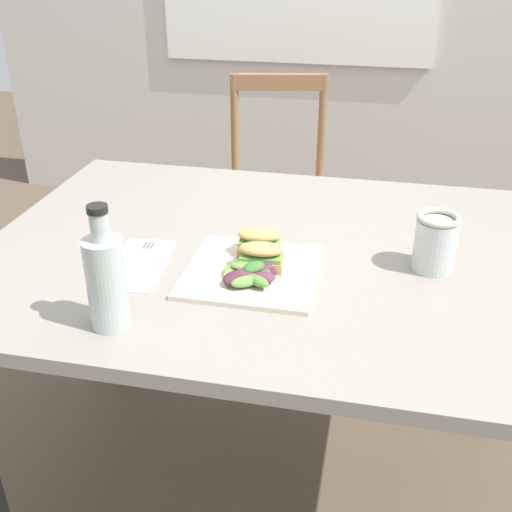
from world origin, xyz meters
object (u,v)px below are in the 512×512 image
at_px(bottle_cold_brew, 107,286).
at_px(mason_jar_iced_tea, 435,245).
at_px(plate_lunch, 252,272).
at_px(sandwich_half_back, 259,241).
at_px(sandwich_half_front, 261,256).
at_px(fork_on_napkin, 141,259).
at_px(dining_table, 270,296).
at_px(chair_wooden_far, 278,192).

xyz_separation_m(bottle_cold_brew, mason_jar_iced_tea, (0.56, 0.33, -0.03)).
distance_m(plate_lunch, sandwich_half_back, 0.08).
bearing_deg(plate_lunch, mason_jar_iced_tea, 15.57).
relative_size(sandwich_half_front, mason_jar_iced_tea, 0.77).
bearing_deg(mason_jar_iced_tea, fork_on_napkin, -170.82).
relative_size(fork_on_napkin, mason_jar_iced_tea, 1.55).
bearing_deg(bottle_cold_brew, mason_jar_iced_tea, 30.36).
bearing_deg(fork_on_napkin, sandwich_half_back, 16.05).
distance_m(sandwich_half_front, bottle_cold_brew, 0.33).
xyz_separation_m(sandwich_half_front, fork_on_napkin, (-0.26, -0.01, -0.03)).
distance_m(fork_on_napkin, bottle_cold_brew, 0.25).
bearing_deg(dining_table, mason_jar_iced_tea, -3.10).
relative_size(dining_table, fork_on_napkin, 6.75).
distance_m(plate_lunch, sandwich_half_front, 0.04).
relative_size(plate_lunch, mason_jar_iced_tea, 2.21).
distance_m(sandwich_half_front, mason_jar_iced_tea, 0.35).
relative_size(sandwich_half_front, bottle_cold_brew, 0.41).
height_order(dining_table, sandwich_half_back, sandwich_half_back).
bearing_deg(fork_on_napkin, mason_jar_iced_tea, 9.18).
height_order(plate_lunch, sandwich_half_front, sandwich_half_front).
height_order(dining_table, bottle_cold_brew, bottle_cold_brew).
xyz_separation_m(sandwich_half_back, mason_jar_iced_tea, (0.36, 0.03, 0.02)).
distance_m(fork_on_napkin, mason_jar_iced_tea, 0.60).
bearing_deg(fork_on_napkin, bottle_cold_brew, -81.08).
bearing_deg(dining_table, fork_on_napkin, -155.78).
height_order(sandwich_half_back, fork_on_napkin, sandwich_half_back).
distance_m(sandwich_half_front, fork_on_napkin, 0.26).
relative_size(dining_table, sandwich_half_back, 13.58).
distance_m(dining_table, mason_jar_iced_tea, 0.38).
bearing_deg(plate_lunch, fork_on_napkin, 179.25).
xyz_separation_m(plate_lunch, fork_on_napkin, (-0.24, 0.00, 0.00)).
xyz_separation_m(chair_wooden_far, sandwich_half_front, (0.17, -1.13, 0.33)).
height_order(plate_lunch, fork_on_napkin, plate_lunch).
relative_size(chair_wooden_far, bottle_cold_brew, 3.81).
relative_size(bottle_cold_brew, mason_jar_iced_tea, 1.91).
bearing_deg(plate_lunch, sandwich_half_back, 89.89).
relative_size(chair_wooden_far, sandwich_half_front, 9.41).
relative_size(plate_lunch, bottle_cold_brew, 1.16).
distance_m(plate_lunch, mason_jar_iced_tea, 0.37).
distance_m(chair_wooden_far, bottle_cold_brew, 1.42).
height_order(chair_wooden_far, plate_lunch, chair_wooden_far).
bearing_deg(sandwich_half_front, sandwich_half_back, 105.45).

